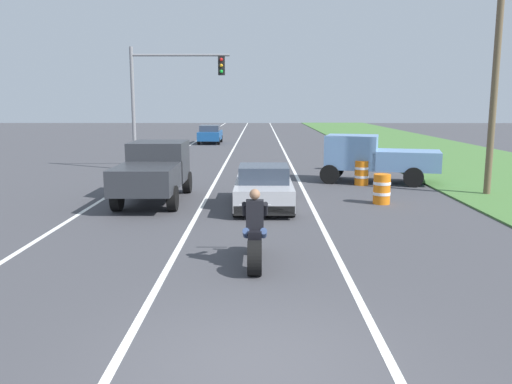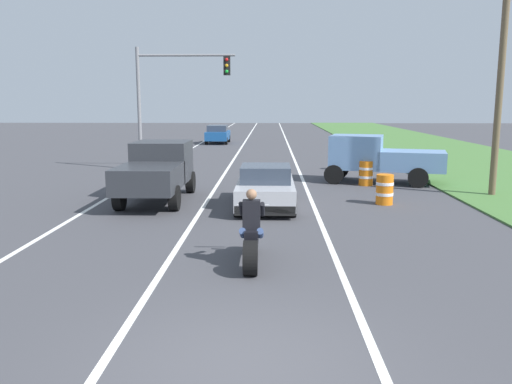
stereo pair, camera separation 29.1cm
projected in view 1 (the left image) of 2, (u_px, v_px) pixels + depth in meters
The scene contains 15 objects.
ground_plane at pixel (253, 366), 6.79m from camera, with size 160.00×160.00×0.00m, color #424247.
lane_stripe_left_solid at pixel (151, 169), 26.53m from camera, with size 0.14×120.00×0.01m, color white.
lane_stripe_right_solid at pixel (293, 170), 26.49m from camera, with size 0.14×120.00×0.01m, color white.
lane_stripe_centre_dashed at pixel (222, 170), 26.51m from camera, with size 0.14×120.00×0.01m, color white.
grass_verge_right at pixel (494, 169), 26.43m from camera, with size 10.00×120.00×0.06m, color #477538.
motorcycle_with_rider at pixel (255, 238), 10.85m from camera, with size 0.70×2.21×1.62m.
sports_car_silver at pixel (264, 188), 17.02m from camera, with size 1.84×4.30×1.37m.
pickup_truck_left_lane_dark_grey at pixel (154, 169), 17.86m from camera, with size 2.02×4.80×1.98m.
pickup_truck_right_shoulder_light_blue at pixel (374, 156), 22.14m from camera, with size 5.14×3.14×1.98m.
traffic_light_mast_near at pixel (163, 89), 25.67m from camera, with size 4.86×0.34×6.00m.
utility_pole_roadside at pixel (495, 76), 18.52m from camera, with size 0.24×0.24×8.54m, color brown.
construction_barrel_nearest at pixel (382, 189), 17.54m from camera, with size 0.58×0.58×1.00m.
construction_barrel_mid at pixel (362, 173), 21.52m from camera, with size 0.58×0.58×1.00m.
construction_barrel_far at pixel (339, 160), 26.40m from camera, with size 0.58×0.58×1.00m.
distant_car_far_ahead at pixel (210, 134), 43.23m from camera, with size 1.80×4.00×1.50m.
Camera 1 is at (0.08, -6.31, 3.36)m, focal length 36.93 mm.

